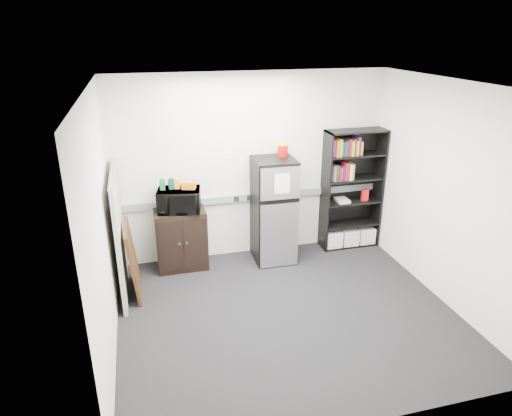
% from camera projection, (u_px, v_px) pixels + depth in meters
% --- Properties ---
extents(floor, '(4.00, 4.00, 0.00)m').
position_uv_depth(floor, '(287.00, 313.00, 5.55)').
color(floor, black).
rests_on(floor, ground).
extents(wall_back, '(4.00, 0.02, 2.70)m').
position_uv_depth(wall_back, '(252.00, 167.00, 6.62)').
color(wall_back, silver).
rests_on(wall_back, floor).
extents(wall_right, '(0.02, 3.50, 2.70)m').
position_uv_depth(wall_right, '(447.00, 195.00, 5.52)').
color(wall_right, silver).
rests_on(wall_right, floor).
extents(wall_left, '(0.02, 3.50, 2.70)m').
position_uv_depth(wall_left, '(102.00, 230.00, 4.58)').
color(wall_left, silver).
rests_on(wall_left, floor).
extents(ceiling, '(4.00, 3.50, 0.02)m').
position_uv_depth(ceiling, '(294.00, 85.00, 4.55)').
color(ceiling, white).
rests_on(ceiling, wall_back).
extents(electrical_raceway, '(3.92, 0.05, 0.10)m').
position_uv_depth(electrical_raceway, '(252.00, 197.00, 6.76)').
color(electrical_raceway, gray).
rests_on(electrical_raceway, wall_back).
extents(wall_note, '(0.14, 0.00, 0.10)m').
position_uv_depth(wall_note, '(228.00, 155.00, 6.46)').
color(wall_note, white).
rests_on(wall_note, wall_back).
extents(bookshelf, '(0.90, 0.34, 1.85)m').
position_uv_depth(bookshelf, '(352.00, 191.00, 6.97)').
color(bookshelf, black).
rests_on(bookshelf, floor).
extents(cubicle_partition, '(0.06, 1.30, 1.62)m').
position_uv_depth(cubicle_partition, '(120.00, 233.00, 5.77)').
color(cubicle_partition, '#A5A092').
rests_on(cubicle_partition, floor).
extents(cabinet, '(0.70, 0.47, 0.88)m').
position_uv_depth(cabinet, '(182.00, 239.00, 6.47)').
color(cabinet, black).
rests_on(cabinet, floor).
extents(microwave, '(0.63, 0.49, 0.32)m').
position_uv_depth(microwave, '(179.00, 200.00, 6.24)').
color(microwave, black).
rests_on(microwave, cabinet).
extents(snack_box_a, '(0.07, 0.05, 0.15)m').
position_uv_depth(snack_box_a, '(162.00, 184.00, 6.14)').
color(snack_box_a, '#19582E').
rests_on(snack_box_a, microwave).
extents(snack_box_b, '(0.08, 0.06, 0.15)m').
position_uv_depth(snack_box_b, '(171.00, 184.00, 6.16)').
color(snack_box_b, '#0C3621').
rests_on(snack_box_b, microwave).
extents(snack_box_c, '(0.08, 0.07, 0.14)m').
position_uv_depth(snack_box_c, '(177.00, 184.00, 6.18)').
color(snack_box_c, gold).
rests_on(snack_box_c, microwave).
extents(snack_bag, '(0.20, 0.15, 0.10)m').
position_uv_depth(snack_bag, '(189.00, 185.00, 6.18)').
color(snack_bag, '#C86E14').
rests_on(snack_bag, microwave).
extents(refrigerator, '(0.59, 0.62, 1.54)m').
position_uv_depth(refrigerator, '(274.00, 211.00, 6.59)').
color(refrigerator, black).
rests_on(refrigerator, floor).
extents(coffee_can, '(0.15, 0.15, 0.20)m').
position_uv_depth(coffee_can, '(283.00, 149.00, 6.43)').
color(coffee_can, '#A40C07').
rests_on(coffee_can, refrigerator).
extents(framed_poster, '(0.14, 0.74, 0.95)m').
position_uv_depth(framed_poster, '(133.00, 260.00, 5.82)').
color(framed_poster, black).
rests_on(framed_poster, floor).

